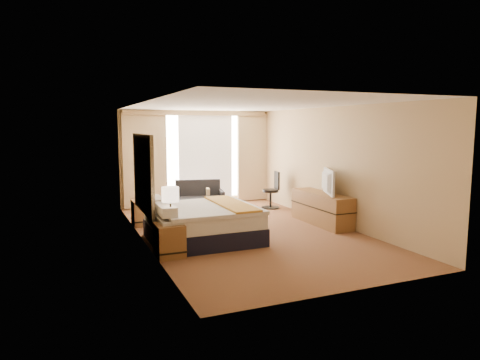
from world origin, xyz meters
name	(u,v)px	position (x,y,z in m)	size (l,w,h in m)	color
floor	(246,231)	(0.00, 0.00, 0.00)	(4.20, 7.00, 0.02)	#5A2519
ceiling	(247,105)	(0.00, 0.00, 2.60)	(4.20, 7.00, 0.02)	silver
wall_back	(196,158)	(0.00, 3.50, 1.30)	(4.20, 0.02, 2.60)	tan
wall_front	(355,195)	(0.00, -3.50, 1.30)	(4.20, 0.02, 2.60)	tan
wall_left	(143,174)	(-2.10, 0.00, 1.30)	(0.02, 7.00, 2.60)	tan
wall_right	(333,166)	(2.10, 0.00, 1.30)	(0.02, 7.00, 2.60)	tan
headboard	(143,174)	(-2.06, 0.20, 1.28)	(0.06, 1.85, 1.50)	black
nightstand_left	(169,240)	(-1.87, -1.05, 0.28)	(0.45, 0.52, 0.55)	brown
nightstand_right	(143,212)	(-1.87, 1.45, 0.28)	(0.45, 0.52, 0.55)	brown
media_dresser	(321,208)	(1.83, 0.00, 0.35)	(0.50, 1.80, 0.70)	brown
window	(205,157)	(0.25, 3.47, 1.32)	(2.30, 0.02, 2.30)	white
curtains	(197,154)	(0.00, 3.39, 1.41)	(4.12, 0.19, 2.56)	beige
bed	(202,223)	(-1.06, -0.33, 0.35)	(1.96, 1.79, 0.95)	black
loveseat	(199,201)	(-0.25, 2.49, 0.26)	(1.37, 0.92, 0.79)	#511B17
floor_lamp	(145,166)	(-1.65, 2.30, 1.24)	(0.22, 0.22, 1.75)	black
desk_chair	(272,192)	(1.67, 2.09, 0.44)	(0.48, 0.48, 0.98)	black
lamp_left	(170,195)	(-1.82, -0.97, 1.03)	(0.29, 0.29, 0.61)	black
lamp_right	(143,180)	(-1.86, 1.40, 1.01)	(0.28, 0.28, 0.59)	black
tissue_box	(173,221)	(-1.80, -1.05, 0.60)	(0.12, 0.12, 0.11)	#93B8E4
telephone	(148,198)	(-1.74, 1.53, 0.58)	(0.18, 0.14, 0.07)	black
television	(324,182)	(1.78, -0.16, 0.97)	(0.95, 0.13, 0.55)	black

